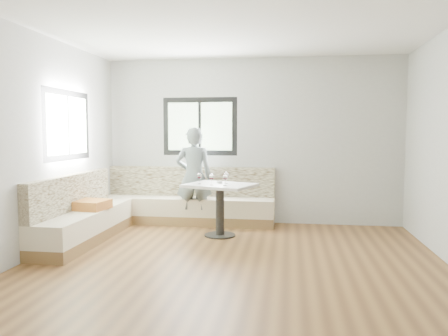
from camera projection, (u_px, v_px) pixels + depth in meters
The scene contains 9 objects.
room at pixel (227, 144), 5.06m from camera, with size 5.01×5.01×2.81m.
banquette at pixel (146, 209), 6.89m from camera, with size 2.90×2.80×0.95m.
table at pixel (220, 197), 6.50m from camera, with size 1.14×1.01×0.78m.
person at pixel (194, 177), 7.19m from camera, with size 0.60×0.39×1.64m, color slate.
olive_ramekin at pixel (219, 182), 6.58m from camera, with size 0.09×0.09×0.03m.
wine_glass_a at pixel (199, 176), 6.47m from camera, with size 0.08×0.08×0.17m.
wine_glass_b at pixel (212, 177), 6.31m from camera, with size 0.08×0.08×0.17m.
wine_glass_c at pixel (225, 177), 6.27m from camera, with size 0.08×0.08×0.17m.
wine_glass_d at pixel (226, 175), 6.55m from camera, with size 0.08×0.08×0.17m.
Camera 1 is at (0.63, -4.93, 1.56)m, focal length 35.00 mm.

